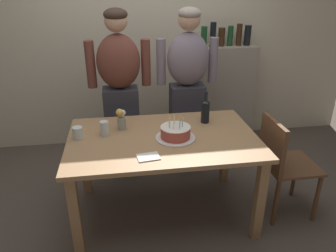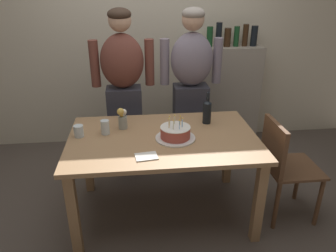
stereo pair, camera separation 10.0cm
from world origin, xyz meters
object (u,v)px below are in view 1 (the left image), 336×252
object	(u,v)px
wine_bottle	(205,110)
person_woman_cardigan	(187,90)
water_glass_near	(78,133)
napkin_stack	(148,157)
flower_vase	(121,118)
dining_chair	(281,160)
water_glass_far	(104,128)
person_man_bearded	(120,93)
birthday_cake	(175,133)

from	to	relation	value
wine_bottle	person_woman_cardigan	bearing A→B (deg)	95.42
water_glass_near	napkin_stack	bearing A→B (deg)	-36.73
flower_vase	dining_chair	bearing A→B (deg)	-14.02
water_glass_near	dining_chair	distance (m)	1.67
water_glass_far	dining_chair	distance (m)	1.47
flower_vase	wine_bottle	bearing A→B (deg)	2.73
napkin_stack	person_man_bearded	world-z (taller)	person_man_bearded
birthday_cake	wine_bottle	xyz separation A→B (m)	(0.31, 0.28, 0.06)
person_woman_cardigan	water_glass_far	bearing A→B (deg)	38.89
birthday_cake	person_woman_cardigan	xyz separation A→B (m)	(0.26, 0.80, 0.09)
water_glass_far	wine_bottle	size ratio (longest dim) A/B	0.42
person_man_bearded	water_glass_far	bearing A→B (deg)	77.61
dining_chair	person_woman_cardigan	bearing A→B (deg)	35.02
water_glass_near	person_man_bearded	xyz separation A→B (m)	(0.35, 0.68, 0.09)
napkin_stack	wine_bottle	bearing A→B (deg)	44.50
water_glass_near	person_woman_cardigan	world-z (taller)	person_woman_cardigan
wine_bottle	flower_vase	world-z (taller)	wine_bottle
person_woman_cardigan	dining_chair	distance (m)	1.14
birthday_cake	water_glass_near	world-z (taller)	birthday_cake
flower_vase	water_glass_near	bearing A→B (deg)	-160.50
water_glass_near	flower_vase	xyz separation A→B (m)	(0.34, 0.12, 0.05)
water_glass_far	flower_vase	distance (m)	0.17
wine_bottle	person_man_bearded	world-z (taller)	person_man_bearded
wine_bottle	person_woman_cardigan	xyz separation A→B (m)	(-0.05, 0.53, 0.02)
flower_vase	person_man_bearded	xyz separation A→B (m)	(0.01, 0.56, 0.04)
water_glass_far	flower_vase	bearing A→B (deg)	34.15
birthday_cake	person_woman_cardigan	world-z (taller)	person_woman_cardigan
water_glass_far	person_woman_cardigan	xyz separation A→B (m)	(0.81, 0.65, 0.07)
water_glass_near	person_woman_cardigan	size ratio (longest dim) A/B	0.06
birthday_cake	dining_chair	size ratio (longest dim) A/B	0.36
water_glass_near	water_glass_far	bearing A→B (deg)	7.71
water_glass_near	dining_chair	xyz separation A→B (m)	(1.64, -0.20, -0.27)
dining_chair	water_glass_near	bearing A→B (deg)	83.01
birthday_cake	napkin_stack	world-z (taller)	birthday_cake
water_glass_far	person_man_bearded	distance (m)	0.67
wine_bottle	birthday_cake	bearing A→B (deg)	-138.34
napkin_stack	flower_vase	xyz separation A→B (m)	(-0.17, 0.51, 0.09)
water_glass_far	person_woman_cardigan	size ratio (longest dim) A/B	0.07
birthday_cake	person_man_bearded	distance (m)	0.90
birthday_cake	napkin_stack	size ratio (longest dim) A/B	2.02
birthday_cake	water_glass_far	bearing A→B (deg)	164.99
water_glass_far	dining_chair	xyz separation A→B (m)	(1.43, -0.23, -0.28)
birthday_cake	water_glass_far	world-z (taller)	birthday_cake
water_glass_near	person_woman_cardigan	xyz separation A→B (m)	(1.02, 0.68, 0.09)
birthday_cake	napkin_stack	bearing A→B (deg)	-132.20
flower_vase	person_man_bearded	size ratio (longest dim) A/B	0.11
flower_vase	person_man_bearded	distance (m)	0.56
birthday_cake	water_glass_far	size ratio (longest dim) A/B	2.67
flower_vase	person_man_bearded	bearing A→B (deg)	89.46
birthday_cake	water_glass_far	distance (m)	0.57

